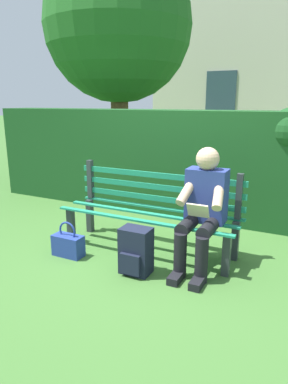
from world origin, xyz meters
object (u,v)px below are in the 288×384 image
object	(u,v)px
tree	(115,32)
backpack	(136,251)
park_bench	(152,208)
person_seated	(203,206)
handbag	(68,245)

from	to	relation	value
tree	backpack	distance (m)	5.34
park_bench	person_seated	size ratio (longest dim) A/B	1.67
park_bench	handbag	xyz separation A→B (m)	(0.69, 0.59, -0.32)
person_seated	backpack	world-z (taller)	person_seated
tree	handbag	distance (m)	5.06
park_bench	person_seated	world-z (taller)	person_seated
backpack	handbag	distance (m)	0.81
park_bench	person_seated	bearing A→B (deg)	162.72
park_bench	backpack	distance (m)	0.65
tree	backpack	xyz separation A→B (m)	(-2.50, 3.87, -2.70)
park_bench	backpack	world-z (taller)	park_bench
handbag	park_bench	bearing A→B (deg)	-139.51
park_bench	handbag	distance (m)	0.96
handbag	person_seated	bearing A→B (deg)	-163.12
tree	park_bench	bearing A→B (deg)	126.05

